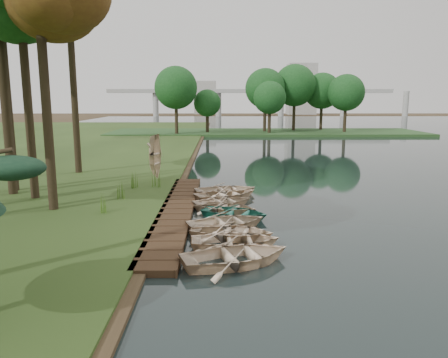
{
  "coord_description": "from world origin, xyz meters",
  "views": [
    {
      "loc": [
        0.57,
        -21.08,
        5.67
      ],
      "look_at": [
        0.76,
        1.23,
        1.55
      ],
      "focal_mm": 35.0,
      "sensor_mm": 36.0,
      "label": 1
    }
  ],
  "objects_px": {
    "boardwalk": "(177,211)",
    "stored_rowboat": "(157,174)",
    "rowboat_0": "(236,253)",
    "rowboat_2": "(232,230)",
    "rowboat_1": "(235,239)"
  },
  "relations": [
    {
      "from": "rowboat_0",
      "to": "rowboat_2",
      "type": "xyz_separation_m",
      "value": [
        -0.09,
        2.82,
        -0.05
      ]
    },
    {
      "from": "rowboat_0",
      "to": "rowboat_1",
      "type": "relative_size",
      "value": 1.13
    },
    {
      "from": "boardwalk",
      "to": "rowboat_2",
      "type": "relative_size",
      "value": 4.72
    },
    {
      "from": "rowboat_2",
      "to": "stored_rowboat",
      "type": "xyz_separation_m",
      "value": [
        -4.76,
        12.08,
        0.21
      ]
    },
    {
      "from": "rowboat_0",
      "to": "rowboat_2",
      "type": "bearing_deg",
      "value": -17.32
    },
    {
      "from": "rowboat_2",
      "to": "rowboat_0",
      "type": "bearing_deg",
      "value": -164.79
    },
    {
      "from": "rowboat_1",
      "to": "stored_rowboat",
      "type": "bearing_deg",
      "value": 16.37
    },
    {
      "from": "stored_rowboat",
      "to": "rowboat_2",
      "type": "bearing_deg",
      "value": -146.22
    },
    {
      "from": "rowboat_2",
      "to": "stored_rowboat",
      "type": "relative_size",
      "value": 1.12
    },
    {
      "from": "boardwalk",
      "to": "rowboat_0",
      "type": "height_order",
      "value": "rowboat_0"
    },
    {
      "from": "rowboat_1",
      "to": "boardwalk",
      "type": "bearing_deg",
      "value": 24.14
    },
    {
      "from": "rowboat_0",
      "to": "rowboat_1",
      "type": "bearing_deg",
      "value": -19.69
    },
    {
      "from": "rowboat_0",
      "to": "stored_rowboat",
      "type": "bearing_deg",
      "value": -1.13
    },
    {
      "from": "rowboat_2",
      "to": "boardwalk",
      "type": "bearing_deg",
      "value": 46.44
    },
    {
      "from": "boardwalk",
      "to": "stored_rowboat",
      "type": "bearing_deg",
      "value": 104.87
    }
  ]
}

